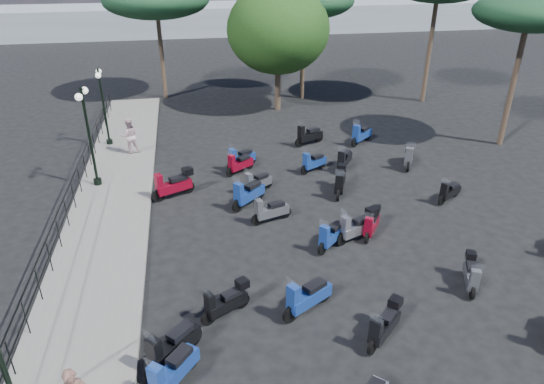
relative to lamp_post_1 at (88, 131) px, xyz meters
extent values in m
plane|color=black|center=(7.23, -5.46, -2.51)|extent=(120.00, 120.00, 0.00)
cube|color=slate|center=(0.73, -2.46, -2.44)|extent=(3.00, 30.00, 0.15)
cylinder|color=black|center=(-0.57, -10.18, -1.81)|extent=(0.04, 0.04, 1.10)
cylinder|color=black|center=(-0.57, -8.82, -1.81)|extent=(0.04, 0.04, 1.10)
cylinder|color=black|center=(-0.57, -7.45, -1.81)|extent=(0.04, 0.04, 1.10)
cylinder|color=black|center=(-0.57, -6.08, -1.81)|extent=(0.04, 0.04, 1.10)
cylinder|color=black|center=(-0.57, -4.71, -1.81)|extent=(0.04, 0.04, 1.10)
cylinder|color=black|center=(-0.57, -3.34, -1.81)|extent=(0.04, 0.04, 1.10)
cylinder|color=black|center=(-0.57, -1.97, -1.81)|extent=(0.04, 0.04, 1.10)
cylinder|color=black|center=(-0.57, -0.60, -1.81)|extent=(0.04, 0.04, 1.10)
cylinder|color=black|center=(-0.57, 0.76, -1.81)|extent=(0.04, 0.04, 1.10)
cylinder|color=black|center=(-0.57, 2.13, -1.81)|extent=(0.04, 0.04, 1.10)
cylinder|color=black|center=(-0.57, 3.50, -1.81)|extent=(0.04, 0.04, 1.10)
cylinder|color=black|center=(-0.57, 4.87, -1.81)|extent=(0.04, 0.04, 1.10)
cylinder|color=black|center=(-0.57, 6.24, -1.81)|extent=(0.04, 0.04, 1.10)
cylinder|color=black|center=(-0.57, 7.61, -1.81)|extent=(0.04, 0.04, 1.10)
cylinder|color=black|center=(-0.57, 8.97, -1.81)|extent=(0.04, 0.04, 1.10)
cylinder|color=black|center=(-0.57, 10.34, -1.81)|extent=(0.04, 0.04, 1.10)
cube|color=black|center=(-0.57, -2.66, -1.28)|extent=(0.04, 26.00, 0.04)
cube|color=black|center=(-0.57, -2.66, -1.81)|extent=(0.04, 26.00, 0.04)
cylinder|color=black|center=(0.00, 0.00, -2.24)|extent=(0.33, 0.33, 0.25)
cylinder|color=black|center=(0.00, 0.00, -0.29)|extent=(0.11, 0.11, 4.14)
cylinder|color=black|center=(0.00, 0.00, 1.62)|extent=(0.11, 0.93, 0.04)
sphere|color=white|center=(0.03, 0.46, 1.52)|extent=(0.29, 0.29, 0.29)
sphere|color=white|center=(-0.03, -0.46, 1.52)|extent=(0.29, 0.29, 0.29)
cylinder|color=black|center=(-0.03, 4.71, -2.25)|extent=(0.30, 0.30, 0.23)
cylinder|color=black|center=(-0.03, 4.71, -0.46)|extent=(0.10, 0.10, 3.80)
cylinder|color=black|center=(-0.03, 4.71, 1.30)|extent=(0.13, 0.85, 0.04)
sphere|color=white|center=(-0.08, 5.14, 1.20)|extent=(0.27, 0.27, 0.27)
sphere|color=white|center=(0.01, 4.29, 1.20)|extent=(0.27, 0.27, 0.27)
imported|color=beige|center=(1.15, 3.31, -1.50)|extent=(0.95, 0.81, 1.73)
cylinder|color=black|center=(3.54, -10.58, -2.26)|extent=(0.40, 0.46, 0.51)
cube|color=#1C409C|center=(3.17, -11.03, -2.07)|extent=(1.15, 1.29, 0.36)
cube|color=black|center=(3.28, -10.89, -1.77)|extent=(0.65, 0.69, 0.15)
cube|color=#1C409C|center=(2.79, -11.50, -1.77)|extent=(0.39, 0.38, 0.74)
plane|color=white|center=(2.74, -11.55, -1.29)|extent=(0.36, 0.32, 0.39)
cylinder|color=black|center=(2.66, -10.79, -2.24)|extent=(0.46, 0.45, 0.53)
cylinder|color=black|center=(3.61, -9.86, -2.24)|extent=(0.46, 0.45, 0.53)
cube|color=black|center=(3.17, -10.28, -2.04)|extent=(1.30, 1.28, 0.38)
cube|color=black|center=(3.31, -10.15, -1.73)|extent=(0.71, 0.70, 0.16)
cube|color=black|center=(2.72, -10.72, -1.73)|extent=(0.41, 0.41, 0.78)
plane|color=white|center=(2.67, -10.77, -1.23)|extent=(0.36, 0.36, 0.41)
cylinder|color=black|center=(4.03, -9.16, -2.29)|extent=(0.44, 0.30, 0.45)
cylinder|color=black|center=(5.02, -8.63, -2.29)|extent=(0.44, 0.30, 0.45)
cube|color=black|center=(4.57, -8.87, -2.12)|extent=(1.22, 0.86, 0.32)
cube|color=black|center=(4.71, -8.80, -1.86)|extent=(0.63, 0.51, 0.13)
cube|color=black|center=(4.10, -9.13, -1.86)|extent=(0.31, 0.34, 0.65)
plane|color=white|center=(4.05, -9.15, -1.44)|extent=(0.23, 0.35, 0.35)
cube|color=black|center=(5.03, -8.62, -1.69)|extent=(0.42, 0.41, 0.24)
cylinder|color=black|center=(5.54, -3.14, -2.24)|extent=(0.47, 0.44, 0.53)
cylinder|color=black|center=(6.53, -2.26, -2.24)|extent=(0.47, 0.44, 0.53)
cube|color=#1C409C|center=(6.08, -2.66, -2.04)|extent=(1.33, 1.24, 0.38)
cube|color=black|center=(6.22, -2.54, -1.73)|extent=(0.72, 0.69, 0.16)
cube|color=#1C409C|center=(5.60, -3.08, -1.73)|extent=(0.40, 0.41, 0.78)
plane|color=white|center=(5.55, -3.13, -1.24)|extent=(0.35, 0.37, 0.41)
cylinder|color=black|center=(2.53, -1.76, -2.25)|extent=(0.53, 0.33, 0.53)
cylinder|color=black|center=(3.73, -1.20, -2.25)|extent=(0.53, 0.33, 0.53)
cube|color=maroon|center=(3.18, -1.46, -2.05)|extent=(1.46, 0.95, 0.38)
cube|color=black|center=(3.35, -1.38, -1.74)|extent=(0.74, 0.58, 0.15)
cube|color=maroon|center=(2.61, -1.73, -1.74)|extent=(0.36, 0.40, 0.77)
plane|color=white|center=(2.55, -1.75, -1.24)|extent=(0.26, 0.42, 0.41)
cube|color=black|center=(3.75, -1.19, -1.54)|extent=(0.49, 0.48, 0.29)
cylinder|color=black|center=(5.62, 0.03, -2.28)|extent=(0.42, 0.34, 0.45)
cylinder|color=black|center=(6.54, 0.69, -2.28)|extent=(0.42, 0.34, 0.45)
cube|color=maroon|center=(6.12, 0.39, -2.11)|extent=(1.19, 0.98, 0.32)
cube|color=black|center=(6.25, 0.48, -1.85)|extent=(0.63, 0.56, 0.13)
cube|color=maroon|center=(5.68, 0.08, -1.85)|extent=(0.33, 0.35, 0.66)
plane|color=white|center=(5.63, 0.04, -1.42)|extent=(0.27, 0.34, 0.35)
cylinder|color=black|center=(6.23, -9.45, -2.25)|extent=(0.51, 0.36, 0.52)
cylinder|color=black|center=(7.36, -8.79, -2.25)|extent=(0.51, 0.36, 0.52)
cube|color=#1C409C|center=(6.84, -9.09, -2.05)|extent=(1.41, 1.04, 0.37)
cube|color=black|center=(7.00, -9.00, -1.75)|extent=(0.73, 0.62, 0.15)
cube|color=#1C409C|center=(6.31, -9.41, -1.75)|extent=(0.37, 0.40, 0.76)
plane|color=white|center=(6.25, -9.44, -1.25)|extent=(0.29, 0.40, 0.41)
cylinder|color=black|center=(6.12, -4.28, -2.28)|extent=(0.47, 0.23, 0.47)
cylinder|color=black|center=(7.23, -3.92, -2.28)|extent=(0.47, 0.23, 0.47)
cube|color=#53555A|center=(6.72, -4.08, -2.10)|extent=(1.30, 0.70, 0.33)
cube|color=black|center=(6.88, -4.03, -1.83)|extent=(0.64, 0.45, 0.14)
cube|color=#53555A|center=(6.19, -4.25, -1.83)|extent=(0.29, 0.34, 0.68)
plane|color=white|center=(6.14, -4.27, -1.40)|extent=(0.19, 0.37, 0.36)
cylinder|color=black|center=(6.08, -1.94, -2.29)|extent=(0.43, 0.32, 0.45)
cylinder|color=black|center=(7.04, -1.35, -2.29)|extent=(0.43, 0.32, 0.45)
cube|color=#53555A|center=(6.60, -1.62, -2.12)|extent=(1.20, 0.91, 0.32)
cube|color=black|center=(6.73, -1.53, -1.85)|extent=(0.63, 0.54, 0.13)
cube|color=#53555A|center=(6.14, -1.90, -1.85)|extent=(0.32, 0.35, 0.66)
plane|color=white|center=(6.10, -1.93, -1.43)|extent=(0.25, 0.34, 0.35)
cylinder|color=black|center=(5.71, 0.54, -2.27)|extent=(0.46, 0.36, 0.49)
cylinder|color=black|center=(6.72, 1.22, -2.27)|extent=(0.46, 0.36, 0.49)
cube|color=#1C409C|center=(6.26, 0.91, -2.08)|extent=(1.29, 1.02, 0.35)
cube|color=black|center=(6.40, 1.00, -1.80)|extent=(0.68, 0.59, 0.14)
cube|color=#1C409C|center=(5.78, 0.59, -1.80)|extent=(0.36, 0.38, 0.71)
plane|color=white|center=(5.73, 0.55, -1.34)|extent=(0.28, 0.37, 0.38)
cylinder|color=black|center=(8.00, -10.94, -2.28)|extent=(0.41, 0.38, 0.46)
cylinder|color=black|center=(8.85, -10.16, -2.28)|extent=(0.41, 0.38, 0.46)
cube|color=black|center=(8.46, -10.52, -2.11)|extent=(1.14, 1.08, 0.33)
cube|color=black|center=(8.58, -10.41, -1.84)|extent=(0.62, 0.60, 0.13)
cube|color=black|center=(8.06, -10.89, -1.84)|extent=(0.35, 0.36, 0.67)
plane|color=white|center=(8.01, -10.93, -1.41)|extent=(0.30, 0.32, 0.36)
cube|color=black|center=(8.87, -10.15, -1.67)|extent=(0.45, 0.45, 0.25)
cylinder|color=black|center=(7.95, -6.50, -2.27)|extent=(0.41, 0.39, 0.47)
cylinder|color=black|center=(8.82, -5.70, -2.27)|extent=(0.41, 0.39, 0.47)
cube|color=#1C409C|center=(8.42, -6.07, -2.10)|extent=(1.16, 1.12, 0.33)
cube|color=black|center=(8.54, -5.95, -1.82)|extent=(0.63, 0.62, 0.14)
cube|color=#1C409C|center=(8.01, -6.45, -1.82)|extent=(0.36, 0.36, 0.69)
plane|color=white|center=(7.97, -6.49, -1.38)|extent=(0.31, 0.33, 0.37)
cylinder|color=black|center=(8.76, -6.09, -2.26)|extent=(0.50, 0.28, 0.50)
cylinder|color=black|center=(9.91, -5.62, -2.26)|extent=(0.50, 0.28, 0.50)
cube|color=#95959F|center=(9.39, -5.83, -2.08)|extent=(1.38, 0.84, 0.35)
cube|color=black|center=(9.55, -5.77, -1.79)|extent=(0.69, 0.52, 0.15)
cube|color=#95959F|center=(8.84, -6.06, -1.79)|extent=(0.33, 0.37, 0.73)
plane|color=white|center=(8.78, -6.08, -1.32)|extent=(0.22, 0.40, 0.39)
cube|color=black|center=(9.93, -5.61, -1.60)|extent=(0.45, 0.44, 0.27)
cylinder|color=black|center=(9.40, 2.92, -2.26)|extent=(0.50, 0.30, 0.50)
cylinder|color=black|center=(10.55, 3.42, -2.26)|extent=(0.50, 0.30, 0.50)
cube|color=black|center=(10.03, 3.19, -2.07)|extent=(1.38, 0.87, 0.35)
cube|color=black|center=(10.19, 3.26, -1.78)|extent=(0.70, 0.54, 0.15)
cube|color=black|center=(9.48, 2.95, -1.78)|extent=(0.34, 0.38, 0.73)
plane|color=white|center=(9.42, 2.93, -1.31)|extent=(0.24, 0.40, 0.39)
cylinder|color=black|center=(9.65, -6.10, -2.30)|extent=(0.32, 0.40, 0.43)
cylinder|color=black|center=(10.25, -5.23, -2.30)|extent=(0.32, 0.40, 0.43)
cube|color=maroon|center=(9.98, -5.63, -2.14)|extent=(0.91, 1.12, 0.30)
cube|color=black|center=(10.06, -5.50, -1.89)|extent=(0.52, 0.59, 0.12)
cube|color=maroon|center=(9.69, -6.04, -1.89)|extent=(0.33, 0.31, 0.62)
plane|color=white|center=(9.66, -6.09, -1.49)|extent=(0.32, 0.25, 0.33)
cube|color=black|center=(10.26, -5.21, -1.73)|extent=(0.41, 0.41, 0.23)
cylinder|color=black|center=(9.60, -2.96, -2.26)|extent=(0.28, 0.49, 0.49)
cylinder|color=black|center=(10.07, -1.83, -2.26)|extent=(0.28, 0.49, 0.49)
cube|color=black|center=(9.86, -2.35, -2.08)|extent=(0.83, 1.37, 0.35)
cube|color=black|center=(9.92, -2.19, -1.79)|extent=(0.52, 0.69, 0.14)
cube|color=black|center=(9.63, -2.89, -1.79)|extent=(0.37, 0.33, 0.72)
plane|color=white|center=(9.61, -2.94, -1.33)|extent=(0.39, 0.22, 0.38)
cube|color=black|center=(10.08, -1.81, -1.61)|extent=(0.44, 0.45, 0.27)
cylinder|color=black|center=(8.88, -0.33, -2.29)|extent=(0.44, 0.31, 0.45)
cylinder|color=black|center=(9.85, 0.24, -2.29)|extent=(0.44, 0.31, 0.45)
cube|color=#1C409C|center=(9.41, -0.02, -2.12)|extent=(1.21, 0.89, 0.32)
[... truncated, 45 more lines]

